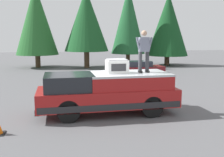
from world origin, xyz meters
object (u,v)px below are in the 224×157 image
(pickup_truck, at_px, (107,92))
(parked_car_maroon, at_px, (138,68))
(person_on_truck_bed, at_px, (144,50))
(compressor_unit, at_px, (117,66))

(pickup_truck, height_order, parked_car_maroon, pickup_truck)
(person_on_truck_bed, distance_m, parked_car_maroon, 10.66)
(person_on_truck_bed, relative_size, parked_car_maroon, 0.41)
(compressor_unit, xyz_separation_m, person_on_truck_bed, (-0.02, -1.11, 0.62))
(pickup_truck, height_order, person_on_truck_bed, person_on_truck_bed)
(pickup_truck, distance_m, parked_car_maroon, 10.95)
(compressor_unit, distance_m, person_on_truck_bed, 1.27)
(parked_car_maroon, bearing_deg, person_on_truck_bed, 163.99)
(compressor_unit, bearing_deg, parked_car_maroon, -21.70)
(compressor_unit, height_order, parked_car_maroon, compressor_unit)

